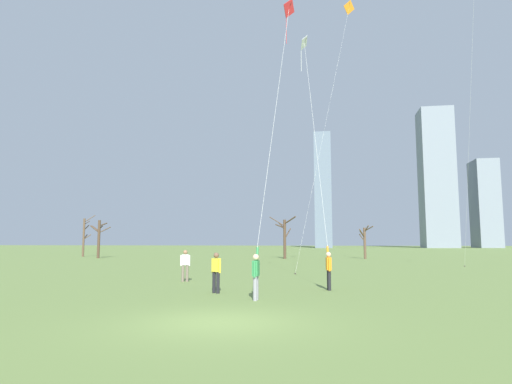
% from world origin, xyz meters
% --- Properties ---
extents(ground_plane, '(400.00, 400.00, 0.00)m').
position_xyz_m(ground_plane, '(0.00, 0.00, 0.00)').
color(ground_plane, olive).
extents(kite_flyer_far_back_red, '(1.16, 6.25, 14.36)m').
position_xyz_m(kite_flyer_far_back_red, '(0.39, 5.09, 2.78)').
color(kite_flyer_far_back_red, gray).
rests_on(kite_flyer_far_back_red, ground).
extents(kite_flyer_midfield_center_white, '(1.51, 6.58, 14.32)m').
position_xyz_m(kite_flyer_midfield_center_white, '(2.67, 8.77, 2.67)').
color(kite_flyer_midfield_center_white, black).
rests_on(kite_flyer_midfield_center_white, ground).
extents(bystander_far_off_by_trees, '(0.49, 0.29, 1.62)m').
position_xyz_m(bystander_far_off_by_trees, '(-4.50, 10.78, 0.90)').
color(bystander_far_off_by_trees, '#726656').
rests_on(bystander_far_off_by_trees, ground).
extents(bystander_watching_nearby, '(0.45, 0.34, 1.62)m').
position_xyz_m(bystander_watching_nearby, '(-1.66, 6.15, 0.90)').
color(bystander_watching_nearby, black).
rests_on(bystander_watching_nearby, ground).
extents(distant_kite_low_near_trees_orange, '(4.58, 6.08, 21.18)m').
position_xyz_m(distant_kite_low_near_trees_orange, '(4.52, 22.09, 19.07)').
color(distant_kite_low_near_trees_orange, orange).
rests_on(distant_kite_low_near_trees_orange, ground).
extents(bare_tree_rightmost, '(1.50, 2.10, 5.68)m').
position_xyz_m(bare_tree_rightmost, '(-29.93, 44.19, 2.86)').
color(bare_tree_rightmost, brown).
rests_on(bare_tree_rightmost, ground).
extents(bare_tree_leftmost, '(2.52, 1.86, 4.67)m').
position_xyz_m(bare_tree_leftmost, '(-25.15, 39.42, 2.64)').
color(bare_tree_leftmost, '#4C3828').
rests_on(bare_tree_leftmost, ground).
extents(bare_tree_center, '(3.35, 2.94, 5.04)m').
position_xyz_m(bare_tree_center, '(-2.26, 41.29, 2.70)').
color(bare_tree_center, '#4C3828').
rests_on(bare_tree_center, ground).
extents(bare_tree_far_right_edge, '(1.72, 2.29, 3.97)m').
position_xyz_m(bare_tree_far_right_edge, '(7.14, 42.47, 2.16)').
color(bare_tree_far_right_edge, brown).
rests_on(bare_tree_far_right_edge, ground).
extents(skyline_squat_block, '(5.30, 7.97, 36.57)m').
position_xyz_m(skyline_squat_block, '(1.58, 129.58, 18.28)').
color(skyline_squat_block, slate).
rests_on(skyline_squat_block, ground).
extents(skyline_mid_tower_right, '(9.92, 9.90, 44.53)m').
position_xyz_m(skyline_mid_tower_right, '(37.68, 135.35, 22.27)').
color(skyline_mid_tower_right, gray).
rests_on(skyline_mid_tower_right, ground).
extents(skyline_slender_spire, '(6.80, 10.14, 27.97)m').
position_xyz_m(skyline_slender_spire, '(52.81, 138.89, 13.98)').
color(skyline_slender_spire, gray).
rests_on(skyline_slender_spire, ground).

